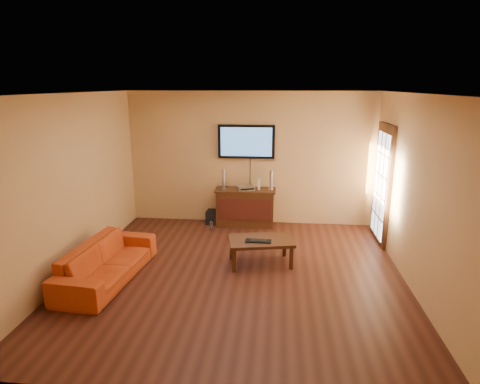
# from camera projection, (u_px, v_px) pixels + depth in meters

# --- Properties ---
(ground_plane) EXTENTS (5.00, 5.00, 0.00)m
(ground_plane) POSITION_uv_depth(u_px,v_px,m) (237.00, 275.00, 6.13)
(ground_plane) COLOR #38180F
(ground_plane) RESTS_ON ground
(room_walls) EXTENTS (5.00, 5.00, 5.00)m
(room_walls) POSITION_uv_depth(u_px,v_px,m) (241.00, 159.00, 6.29)
(room_walls) COLOR tan
(room_walls) RESTS_ON ground
(french_door) EXTENTS (0.07, 1.02, 2.22)m
(french_door) POSITION_uv_depth(u_px,v_px,m) (382.00, 185.00, 7.25)
(french_door) COLOR #391C0C
(french_door) RESTS_ON ground
(media_console) EXTENTS (1.22, 0.47, 0.77)m
(media_console) POSITION_uv_depth(u_px,v_px,m) (245.00, 207.00, 8.20)
(media_console) COLOR #391C0C
(media_console) RESTS_ON ground
(television) EXTENTS (1.14, 0.08, 0.68)m
(television) POSITION_uv_depth(u_px,v_px,m) (246.00, 142.00, 8.05)
(television) COLOR black
(television) RESTS_ON ground
(coffee_table) EXTENTS (1.12, 0.80, 0.42)m
(coffee_table) POSITION_uv_depth(u_px,v_px,m) (261.00, 243.00, 6.42)
(coffee_table) COLOR #391C0C
(coffee_table) RESTS_ON ground
(sofa) EXTENTS (0.73, 1.96, 0.75)m
(sofa) POSITION_uv_depth(u_px,v_px,m) (107.00, 256.00, 5.91)
(sofa) COLOR #BD4015
(sofa) RESTS_ON ground
(speaker_left) EXTENTS (0.11, 0.11, 0.41)m
(speaker_left) POSITION_uv_depth(u_px,v_px,m) (224.00, 180.00, 8.10)
(speaker_left) COLOR silver
(speaker_left) RESTS_ON media_console
(speaker_right) EXTENTS (0.10, 0.10, 0.38)m
(speaker_right) POSITION_uv_depth(u_px,v_px,m) (271.00, 181.00, 8.05)
(speaker_right) COLOR silver
(speaker_right) RESTS_ON media_console
(av_receiver) EXTENTS (0.40, 0.34, 0.08)m
(av_receiver) POSITION_uv_depth(u_px,v_px,m) (246.00, 188.00, 8.06)
(av_receiver) COLOR silver
(av_receiver) RESTS_ON media_console
(game_console) EXTENTS (0.05, 0.16, 0.21)m
(game_console) POSITION_uv_depth(u_px,v_px,m) (259.00, 184.00, 8.09)
(game_console) COLOR white
(game_console) RESTS_ON media_console
(subwoofer) EXTENTS (0.30, 0.30, 0.28)m
(subwoofer) POSITION_uv_depth(u_px,v_px,m) (214.00, 217.00, 8.37)
(subwoofer) COLOR black
(subwoofer) RESTS_ON ground
(bottle) EXTENTS (0.07, 0.07, 0.20)m
(bottle) POSITION_uv_depth(u_px,v_px,m) (211.00, 226.00, 7.98)
(bottle) COLOR white
(bottle) RESTS_ON ground
(keyboard) EXTENTS (0.41, 0.16, 0.02)m
(keyboard) POSITION_uv_depth(u_px,v_px,m) (258.00, 241.00, 6.32)
(keyboard) COLOR black
(keyboard) RESTS_ON coffee_table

